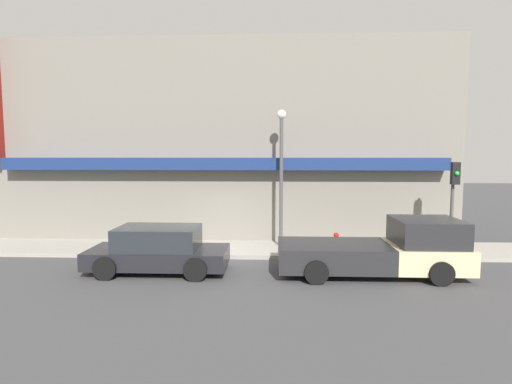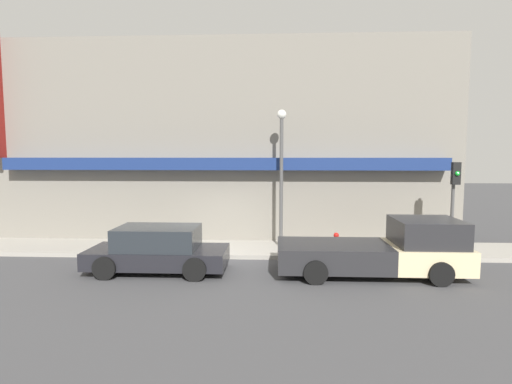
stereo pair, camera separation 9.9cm
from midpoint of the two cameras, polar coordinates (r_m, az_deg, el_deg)
ground_plane at (r=14.72m, az=-6.13°, el=-9.52°), size 80.00×80.00×0.00m
sidewalk at (r=15.92m, az=-5.46°, el=-8.09°), size 36.00×2.53×0.16m
building at (r=18.22m, az=-4.45°, el=7.04°), size 19.80×3.80×10.05m
pickup_truck at (r=13.27m, az=17.56°, el=-7.91°), size 5.77×2.31×1.78m
parked_car at (r=13.36m, az=-13.98°, el=-8.02°), size 4.43×2.05×1.47m
fire_hydrant at (r=15.20m, az=11.19°, el=-7.08°), size 0.21×0.21×0.74m
street_lamp at (r=15.54m, az=3.45°, el=4.37°), size 0.36×0.36×5.33m
traffic_light at (r=16.06m, az=26.24°, el=0.16°), size 0.28×0.42×3.35m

